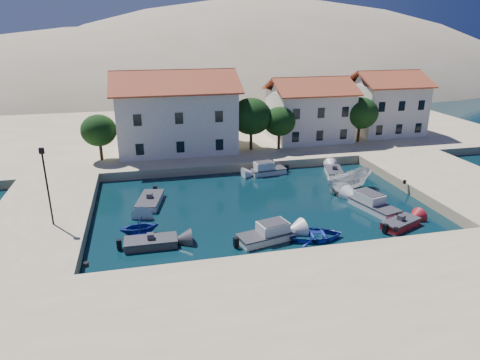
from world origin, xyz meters
name	(u,v)px	position (x,y,z in m)	size (l,w,h in m)	color
ground	(299,261)	(0.00, 0.00, 0.00)	(400.00, 400.00, 0.00)	black
quay_south	(336,306)	(0.00, -6.00, 0.50)	(52.00, 12.00, 1.00)	tan
quay_east	(454,184)	(20.50, 10.00, 0.50)	(11.00, 20.00, 1.00)	tan
quay_west	(39,221)	(-19.00, 10.00, 0.50)	(8.00, 20.00, 1.00)	tan
quay_north	(224,131)	(2.00, 38.00, 0.50)	(80.00, 36.00, 1.00)	tan
hills	(230,140)	(20.64, 123.62, -23.40)	(254.00, 176.00, 99.00)	tan
building_left	(175,110)	(-6.00, 28.00, 5.94)	(14.70, 9.45, 9.70)	beige
building_mid	(309,108)	(12.00, 29.00, 5.22)	(10.50, 8.40, 8.30)	beige
building_right	(386,102)	(24.00, 30.00, 5.47)	(9.45, 8.40, 8.80)	beige
trees	(263,119)	(4.51, 25.46, 4.84)	(37.30, 5.30, 6.45)	#382314
lamppost	(46,179)	(-17.50, 8.00, 4.75)	(0.35, 0.25, 6.22)	black
bollards	(316,220)	(2.80, 3.87, 1.15)	(29.36, 9.56, 0.30)	black
motorboat_grey_sw	(151,243)	(-10.14, 4.57, 0.29)	(3.96, 1.79, 1.25)	#38373D
cabin_cruiser_south	(266,235)	(-1.44, 3.49, 0.48)	(4.69, 2.83, 1.60)	silver
rowboat_south	(316,238)	(2.46, 2.93, 0.00)	(3.06, 4.28, 0.89)	navy
motorboat_red_se	(400,224)	(10.07, 3.26, 0.30)	(3.83, 2.81, 1.25)	maroon
cabin_cruiser_east	(374,205)	(9.72, 6.92, 0.48)	(3.17, 5.18, 1.60)	silver
boat_east	(348,190)	(9.77, 12.06, 0.00)	(2.05, 5.46, 2.11)	silver
motorboat_white_ne	(334,172)	(10.39, 16.78, 0.29)	(2.66, 4.01, 1.25)	silver
rowboat_west	(140,234)	(-10.97, 6.78, 0.00)	(2.64, 3.06, 1.61)	navy
motorboat_white_west	(150,201)	(-9.96, 12.87, 0.29)	(2.92, 4.76, 1.25)	silver
cabin_cruiser_north	(268,170)	(3.27, 18.69, 0.48)	(4.09, 2.11, 1.60)	silver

